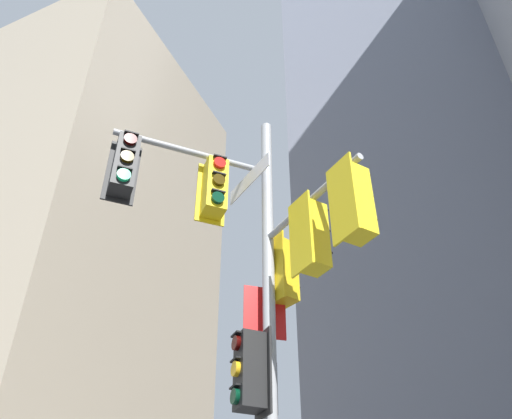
# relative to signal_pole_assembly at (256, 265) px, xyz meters

# --- Properties ---
(building_tower_left) EXTENTS (13.02, 13.02, 28.19)m
(building_tower_left) POSITION_rel_signal_pole_assembly_xyz_m (-17.05, 11.77, 8.90)
(building_tower_left) COLOR tan
(building_tower_left) RESTS_ON ground
(building_mid_block) EXTENTS (13.37, 13.37, 53.21)m
(building_mid_block) POSITION_rel_signal_pole_assembly_xyz_m (1.76, 22.05, 21.41)
(building_mid_block) COLOR slate
(building_mid_block) RESTS_ON ground
(signal_pole_assembly) EXTENTS (3.80, 2.47, 8.38)m
(signal_pole_assembly) POSITION_rel_signal_pole_assembly_xyz_m (0.00, 0.00, 0.00)
(signal_pole_assembly) COLOR #9EA0A3
(signal_pole_assembly) RESTS_ON ground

